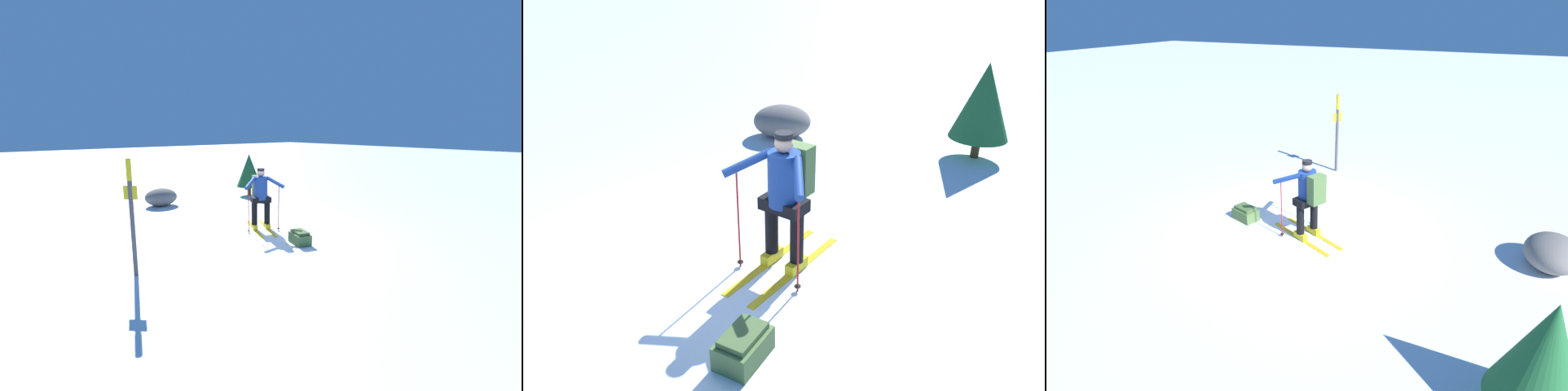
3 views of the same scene
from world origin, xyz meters
TOP-DOWN VIEW (x-y plane):
  - ground_plane at (0.00, 0.00)m, footprint 80.00×80.00m
  - skier at (0.47, 0.34)m, footprint 1.18×1.67m
  - dropped_backpack at (0.38, -1.18)m, footprint 0.48×0.59m
  - trail_marker at (-3.13, -0.53)m, footprint 0.19×0.18m
  - rock_boulder at (-0.41, 4.57)m, footprint 1.08×0.92m
  - pine_tree at (3.03, 4.15)m, footprint 0.97×0.97m

SIDE VIEW (x-z plane):
  - ground_plane at x=0.00m, z-range 0.00..0.00m
  - dropped_backpack at x=0.38m, z-range -0.01..0.29m
  - rock_boulder at x=-0.41m, z-range 0.00..0.59m
  - skier at x=0.47m, z-range 0.12..1.71m
  - pine_tree at x=3.03m, z-range 0.17..1.79m
  - trail_marker at x=-3.13m, z-range 0.19..2.28m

